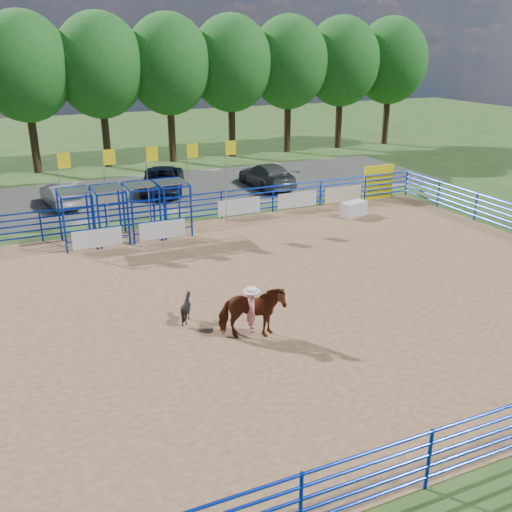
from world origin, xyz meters
The scene contains 12 objects.
ground centered at (0.00, 0.00, 0.00)m, with size 120.00×120.00×0.00m, color #3D5D25.
arena_dirt centered at (0.00, 0.00, 0.01)m, with size 30.00×20.00×0.02m, color #99734C.
gravel_strip centered at (0.00, 17.00, 0.01)m, with size 40.00×10.00×0.01m, color slate.
announcer_table centered at (9.63, 7.53, 0.41)m, with size 1.46×0.68×0.78m, color silver.
horse_and_rider centered at (-0.73, -2.53, 0.96)m, with size 2.28×1.57×2.40m.
calf centered at (-2.26, -0.54, 0.48)m, with size 0.74×0.83×0.92m, color black.
car_b centered at (-4.53, 15.99, 0.67)m, with size 1.40×4.02×1.32m, color gray.
car_c centered at (1.62, 16.68, 0.76)m, with size 2.47×5.37×1.49m, color black.
car_d centered at (8.14, 15.37, 0.77)m, with size 2.12×5.22×1.51m, color #5D5D60.
perimeter_fence centered at (0.00, 0.00, 0.75)m, with size 30.10×20.10×1.50m.
chute_assembly centered at (-1.90, 8.84, 1.26)m, with size 19.32×2.41×4.20m.
treeline centered at (0.00, 26.00, 7.53)m, with size 56.40×6.40×11.24m.
Camera 1 is at (-7.14, -17.24, 8.87)m, focal length 40.00 mm.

